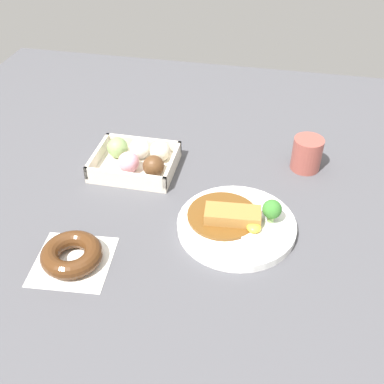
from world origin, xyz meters
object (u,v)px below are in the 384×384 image
(curry_plate, at_px, (237,223))
(chocolate_ring_donut, at_px, (72,255))
(coffee_mug, at_px, (307,154))
(donut_box, at_px, (138,159))

(curry_plate, relative_size, chocolate_ring_donut, 1.56)
(curry_plate, xyz_separation_m, coffee_mug, (-0.13, -0.25, 0.03))
(chocolate_ring_donut, height_order, coffee_mug, coffee_mug)
(donut_box, bearing_deg, chocolate_ring_donut, 84.17)
(curry_plate, bearing_deg, coffee_mug, -118.30)
(curry_plate, distance_m, coffee_mug, 0.28)
(donut_box, bearing_deg, coffee_mug, -167.95)
(donut_box, height_order, coffee_mug, coffee_mug)
(curry_plate, height_order, donut_box, curry_plate)
(coffee_mug, bearing_deg, donut_box, 12.05)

